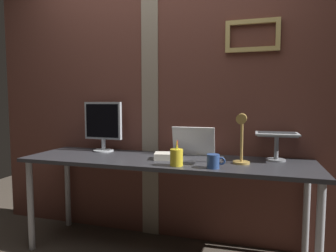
{
  "coord_description": "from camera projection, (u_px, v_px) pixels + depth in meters",
  "views": [
    {
      "loc": [
        0.8,
        -2.11,
        1.22
      ],
      "look_at": [
        0.12,
        0.15,
        1.01
      ],
      "focal_mm": 31.48,
      "sensor_mm": 36.0,
      "label": 1
    }
  ],
  "objects": [
    {
      "name": "desk",
      "position": [
        164.0,
        168.0,
        2.3
      ],
      "size": [
        2.25,
        0.61,
        0.76
      ],
      "color": "#333338",
      "rests_on": "ground_plane"
    },
    {
      "name": "brick_wall_back",
      "position": [
        164.0,
        97.0,
        2.63
      ],
      "size": [
        3.35,
        0.16,
        2.5
      ],
      "color": "brown",
      "rests_on": "ground_plane"
    },
    {
      "name": "desk_lamp",
      "position": [
        242.0,
        133.0,
        2.05
      ],
      "size": [
        0.12,
        0.2,
        0.36
      ],
      "color": "tan",
      "rests_on": "desk"
    },
    {
      "name": "pen_cup",
      "position": [
        176.0,
        157.0,
        2.04
      ],
      "size": [
        0.09,
        0.09,
        0.18
      ],
      "color": "yellow",
      "rests_on": "desk"
    },
    {
      "name": "laptop",
      "position": [
        276.0,
        126.0,
        2.28
      ],
      "size": [
        0.31,
        0.31,
        0.21
      ],
      "color": "#ADB2B7",
      "rests_on": "laptop_stand"
    },
    {
      "name": "coffee_mug",
      "position": [
        214.0,
        161.0,
        1.97
      ],
      "size": [
        0.12,
        0.09,
        0.1
      ],
      "color": "#2D4C8C",
      "rests_on": "desk"
    },
    {
      "name": "laptop_stand",
      "position": [
        276.0,
        143.0,
        2.22
      ],
      "size": [
        0.28,
        0.22,
        0.2
      ],
      "color": "gray",
      "rests_on": "desk"
    },
    {
      "name": "monitor",
      "position": [
        103.0,
        124.0,
        2.63
      ],
      "size": [
        0.35,
        0.18,
        0.44
      ],
      "color": "#ADB2B7",
      "rests_on": "desk"
    },
    {
      "name": "paper_clutter_stack",
      "position": [
        168.0,
        156.0,
        2.28
      ],
      "size": [
        0.23,
        0.18,
        0.05
      ],
      "primitive_type": "cube",
      "rotation": [
        0.0,
        0.0,
        0.23
      ],
      "color": "silver",
      "rests_on": "desk"
    },
    {
      "name": "whiteboard_panel",
      "position": [
        193.0,
        141.0,
        2.43
      ],
      "size": [
        0.35,
        0.07,
        0.24
      ],
      "primitive_type": "cube",
      "rotation": [
        0.22,
        0.0,
        0.0
      ],
      "color": "white",
      "rests_on": "desk"
    }
  ]
}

